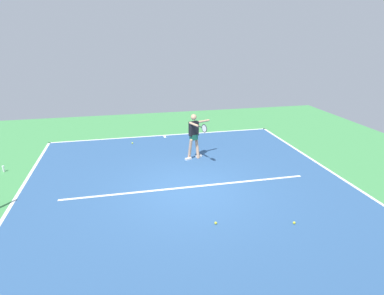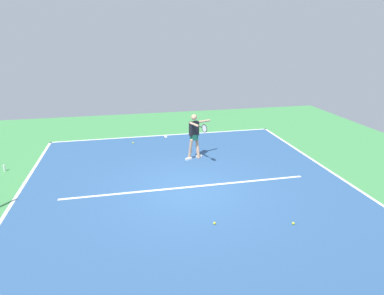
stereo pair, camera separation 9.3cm
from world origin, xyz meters
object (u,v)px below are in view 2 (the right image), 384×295
Objects in this scene: tennis_ball_by_baseline at (293,223)px; tennis_ball_by_sideline at (215,223)px; tennis_player at (195,134)px; water_bottle at (4,168)px; tennis_ball_far_corner at (133,143)px.

tennis_ball_by_baseline is 1.95m from tennis_ball_by_sideline.
tennis_player is 6.71m from water_bottle.
water_bottle is at bearing 24.75° from tennis_ball_far_corner.
tennis_ball_by_sideline is at bearing 62.15° from tennis_player.
tennis_ball_by_baseline is at bearing 167.76° from tennis_ball_by_sideline.
water_bottle is at bearing -23.64° from tennis_player.
tennis_ball_by_sideline is at bearing 104.45° from tennis_ball_far_corner.
water_bottle is (6.64, -0.22, -0.88)m from tennis_player.
tennis_ball_by_sideline is (-1.73, 6.71, 0.00)m from tennis_ball_far_corner.
water_bottle is (6.17, -4.67, 0.08)m from tennis_ball_by_sideline.
water_bottle reaches higher than tennis_ball_by_baseline.
tennis_ball_far_corner is at bearing -155.25° from water_bottle.
water_bottle reaches higher than tennis_ball_by_sideline.
tennis_ball_far_corner is at bearing -67.48° from tennis_player.
tennis_player is 26.13× the size of tennis_ball_far_corner.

